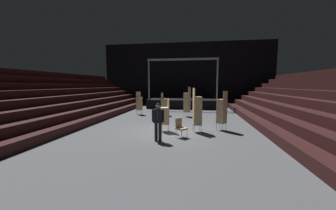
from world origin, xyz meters
TOP-DOWN VIEW (x-y plane):
  - ground_plane at (0.00, 0.00)m, footprint 22.00×30.00m
  - arena_end_wall at (0.00, 15.00)m, footprint 22.00×0.30m
  - bleacher_bank_left at (-8.00, 1.00)m, footprint 6.00×24.00m
  - bleacher_bank_right at (8.00, 1.00)m, footprint 6.00×24.00m
  - stage_riser at (-0.00, 10.94)m, footprint 7.58×3.48m
  - man_with_tie at (-0.10, -2.07)m, footprint 0.57×0.24m
  - chair_stack_front_left at (-3.33, 5.35)m, footprint 0.62×0.62m
  - chair_stack_front_right at (0.80, 4.93)m, footprint 0.57×0.57m
  - chair_stack_mid_left at (2.99, 0.56)m, footprint 0.62×0.62m
  - chair_stack_mid_right at (1.63, -0.08)m, footprint 0.52×0.52m
  - chair_stack_mid_centre at (-1.13, 5.26)m, footprint 0.50×0.50m
  - chair_stack_rear_left at (-0.11, -0.18)m, footprint 0.55×0.55m
  - loose_chair_near_man at (0.85, -1.24)m, footprint 0.62×0.62m

SIDE VIEW (x-z plane):
  - ground_plane at x=0.00m, z-range -0.10..0.00m
  - loose_chair_near_man at x=0.85m, z-range 0.06..1.01m
  - stage_riser at x=0.00m, z-range -2.06..3.18m
  - chair_stack_rear_left at x=-0.11m, z-range 0.00..1.80m
  - chair_stack_mid_centre at x=-1.13m, z-range 0.00..1.88m
  - chair_stack_front_left at x=-3.33m, z-range 0.00..1.97m
  - man_with_tie at x=-0.10m, z-range 0.12..1.87m
  - chair_stack_mid_left at x=2.99m, z-range 0.00..2.22m
  - chair_stack_front_right at x=0.80m, z-range 0.00..2.39m
  - chair_stack_mid_right at x=1.63m, z-range 0.00..2.39m
  - bleacher_bank_left at x=-8.00m, z-range 0.00..3.60m
  - bleacher_bank_right at x=8.00m, z-range 0.00..3.60m
  - arena_end_wall at x=0.00m, z-range 0.00..8.00m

